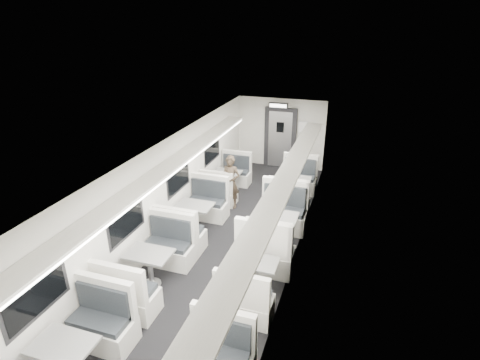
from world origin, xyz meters
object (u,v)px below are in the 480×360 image
Objects in this scene: booth_left_a at (228,182)px; booth_left_b at (195,218)px; booth_left_c at (150,269)px; booth_right_b at (275,231)px; vestibule_door at (280,138)px; exit_sign at (278,105)px; booth_right_a at (294,190)px; passenger at (230,182)px; booth_right_c at (256,276)px.

booth_left_b reaches higher than booth_left_a.
booth_left_c is 0.90× the size of booth_right_b.
vestibule_door is (-1.00, 5.01, 0.62)m from booth_right_b.
exit_sign is at bearing 102.46° from booth_right_b.
booth_right_a is 2.39m from booth_right_b.
exit_sign is at bearing -90.00° from vestibule_door.
booth_left_c is at bearing -90.00° from booth_left_a.
vestibule_door is at bearing 90.00° from exit_sign.
booth_right_b is at bearing -1.76° from booth_left_b.
passenger is (0.38, 3.63, 0.37)m from booth_left_c.
booth_right_a is at bearing -0.74° from booth_left_a.
booth_right_a is at bearing 31.20° from passenger.
booth_right_b is 3.78× the size of exit_sign.
booth_right_a is at bearing 49.38° from booth_left_b.
booth_right_a is at bearing -69.12° from vestibule_door.
booth_right_c is (2.00, -1.65, -0.03)m from booth_left_b.
booth_right_c is at bearing -90.00° from booth_right_a.
booth_left_c is 1.07× the size of booth_right_c.
booth_left_b is at bearing 90.00° from booth_left_c.
booth_right_c is 1.32× the size of passenger.
booth_left_b is at bearing 178.24° from booth_right_b.
booth_right_b is 1.57× the size of passenger.
exit_sign reaches higher than booth_left_c.
booth_left_a is 4.46m from booth_left_c.
booth_right_a is at bearing 90.00° from booth_right_b.
vestibule_door reaches higher than passenger.
passenger reaches higher than booth_left_a.
booth_right_c is at bearing -63.46° from booth_left_a.
exit_sign is at bearing 99.29° from booth_right_c.
booth_right_a is at bearing -64.88° from exit_sign.
vestibule_door is 3.39× the size of exit_sign.
booth_left_a is 0.93× the size of vestibule_door.
booth_right_a is 1.42× the size of passenger.
vestibule_door is at bearing 84.66° from passenger.
booth_right_a is at bearing 90.00° from booth_right_c.
booth_left_c is 3.67m from passenger.
vestibule_door is at bearing 78.59° from booth_left_b.
passenger is at bearing -100.22° from vestibule_door.
booth_left_a is 4.48m from booth_right_c.
booth_left_a is 2.36m from booth_left_b.
booth_left_b is 1.00× the size of booth_left_c.
booth_left_a is 2.00m from booth_right_a.
booth_left_b reaches higher than booth_left_c.
booth_right_a is 3.42× the size of exit_sign.
booth_right_b is at bearing -78.72° from vestibule_door.
passenger is at bearing 116.96° from booth_right_c.
booth_right_c is at bearing -58.15° from passenger.
exit_sign is (1.00, 6.56, 1.90)m from booth_left_c.
booth_right_b is 5.15m from vestibule_door.
booth_right_b reaches higher than booth_left_c.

